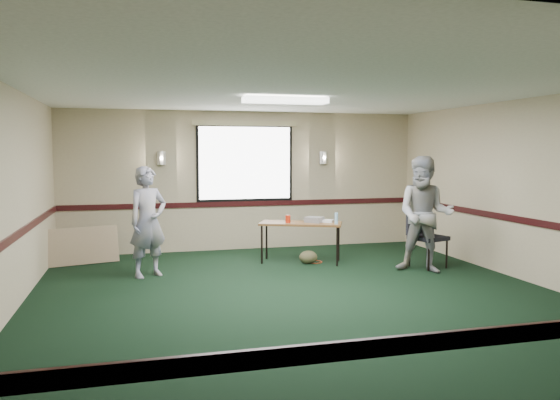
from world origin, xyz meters
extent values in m
plane|color=black|center=(0.00, 0.00, 0.00)|extent=(8.00, 8.00, 0.00)
plane|color=tan|center=(0.00, 4.00, 1.35)|extent=(7.00, 0.00, 7.00)
plane|color=tan|center=(0.00, -4.00, 1.35)|extent=(7.00, 0.00, 7.00)
plane|color=tan|center=(-3.50, 0.00, 1.35)|extent=(0.00, 8.00, 8.00)
plane|color=tan|center=(3.50, 0.00, 1.35)|extent=(0.00, 8.00, 8.00)
plane|color=silver|center=(0.00, 0.00, 2.70)|extent=(8.00, 8.00, 0.00)
cube|color=black|center=(0.00, 3.98, 0.90)|extent=(7.00, 0.03, 0.10)
cube|color=black|center=(0.00, -3.98, 0.90)|extent=(7.00, 0.03, 0.10)
cube|color=black|center=(-3.48, 0.00, 0.90)|extent=(0.03, 8.00, 0.10)
cube|color=black|center=(3.48, 0.00, 0.90)|extent=(0.03, 8.00, 0.10)
cube|color=black|center=(0.00, 3.98, 1.70)|extent=(1.90, 0.01, 1.50)
cube|color=white|center=(0.00, 3.97, 1.70)|extent=(1.80, 0.02, 1.40)
cube|color=#BFB287|center=(0.00, 3.97, 2.47)|extent=(2.05, 0.08, 0.10)
cylinder|color=silver|center=(-1.60, 3.94, 1.80)|extent=(0.16, 0.16, 0.25)
cylinder|color=silver|center=(1.60, 3.94, 1.80)|extent=(0.16, 0.16, 0.25)
cube|color=white|center=(0.00, 1.00, 2.64)|extent=(1.20, 0.32, 0.08)
cube|color=#583219|center=(0.67, 2.44, 0.68)|extent=(1.51, 1.08, 0.04)
cylinder|color=black|center=(-0.01, 2.49, 0.33)|extent=(0.03, 0.03, 0.66)
cylinder|color=black|center=(1.17, 1.97, 0.33)|extent=(0.03, 0.03, 0.66)
cylinder|color=black|center=(0.17, 2.90, 0.33)|extent=(0.03, 0.03, 0.66)
cylinder|color=black|center=(1.35, 2.38, 0.33)|extent=(0.03, 0.03, 0.66)
cube|color=gray|center=(0.90, 2.39, 0.75)|extent=(0.37, 0.37, 0.09)
cube|color=silver|center=(1.12, 2.33, 0.72)|extent=(0.24, 0.23, 0.05)
cylinder|color=#B9220C|center=(0.44, 2.45, 0.77)|extent=(0.09, 0.09, 0.13)
cylinder|color=#8ABDE2|center=(1.18, 2.06, 0.80)|extent=(0.06, 0.06, 0.20)
ellipsoid|color=#4B452B|center=(0.77, 2.30, 0.11)|extent=(0.39, 0.35, 0.22)
torus|color=#B53616|center=(0.90, 2.38, 0.01)|extent=(0.32, 0.32, 0.01)
cube|color=tan|center=(-3.00, 3.23, 0.32)|extent=(1.24, 0.50, 0.63)
cube|color=black|center=(2.60, 1.50, 0.50)|extent=(0.62, 0.62, 0.07)
cube|color=black|center=(2.52, 1.74, 0.77)|extent=(0.49, 0.20, 0.50)
cylinder|color=black|center=(2.46, 1.24, 0.23)|extent=(0.03, 0.03, 0.46)
cylinder|color=black|center=(2.86, 1.36, 0.23)|extent=(0.03, 0.03, 0.46)
cylinder|color=black|center=(2.33, 1.64, 0.23)|extent=(0.03, 0.03, 0.46)
cylinder|color=black|center=(2.74, 1.77, 0.23)|extent=(0.03, 0.03, 0.46)
imported|color=#3B4882|center=(-1.90, 2.00, 0.85)|extent=(0.74, 0.65, 1.70)
imported|color=#7C90C1|center=(2.36, 1.21, 0.92)|extent=(1.14, 1.09, 1.85)
camera|label=1|loc=(-2.06, -6.51, 1.91)|focal=35.00mm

